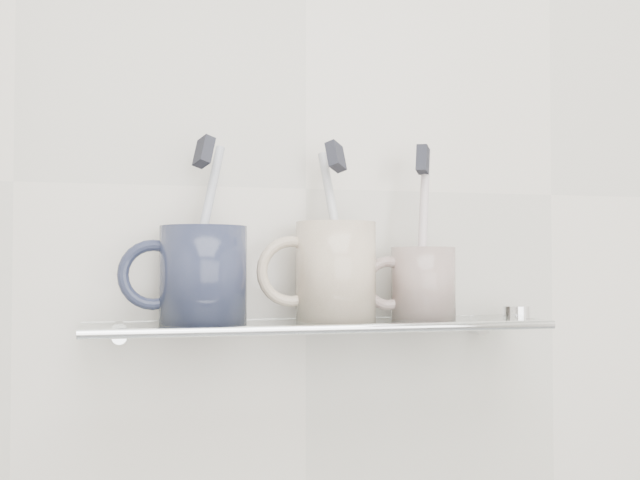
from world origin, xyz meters
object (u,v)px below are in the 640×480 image
object	(u,v)px
shelf_glass	(319,325)
mug_left	(203,275)
mug_center	(336,271)
mug_right	(423,283)

from	to	relation	value
shelf_glass	mug_left	xyz separation A→B (m)	(-0.12, 0.00, 0.06)
mug_center	mug_right	size ratio (longest dim) A/B	1.33
mug_center	mug_left	bearing A→B (deg)	-163.71
mug_left	mug_right	size ratio (longest dim) A/B	1.26
mug_left	shelf_glass	bearing A→B (deg)	-7.95
mug_center	mug_right	world-z (taller)	mug_center
shelf_glass	mug_left	distance (m)	0.14
shelf_glass	mug_center	bearing A→B (deg)	14.03
mug_center	mug_right	distance (m)	0.10
mug_left	mug_right	world-z (taller)	mug_left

